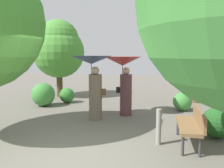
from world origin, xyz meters
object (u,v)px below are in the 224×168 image
at_px(tree_near_left, 59,48).
at_px(path_marker_post, 159,127).
at_px(park_bench, 192,123).
at_px(person_left, 93,73).
at_px(person_right, 124,72).
at_px(tree_mid_right, 200,20).

distance_m(tree_near_left, path_marker_post, 7.65).
height_order(park_bench, path_marker_post, path_marker_post).
relative_size(person_left, person_right, 1.02).
distance_m(person_left, person_right, 1.14).
bearing_deg(person_right, park_bench, -140.94).
relative_size(person_right, path_marker_post, 2.39).
bearing_deg(path_marker_post, tree_near_left, 132.68).
bearing_deg(person_left, park_bench, -120.76).
bearing_deg(tree_near_left, person_right, -37.90).
bearing_deg(person_left, tree_mid_right, -46.07).
relative_size(person_right, park_bench, 1.33).
bearing_deg(tree_mid_right, person_right, -133.62).
height_order(person_right, park_bench, person_right).
relative_size(park_bench, path_marker_post, 1.79).
height_order(park_bench, tree_mid_right, tree_mid_right).
bearing_deg(person_right, tree_mid_right, -44.89).
relative_size(park_bench, tree_near_left, 0.40).
distance_m(park_bench, tree_mid_right, 6.13).
distance_m(person_right, tree_near_left, 4.82).
xyz_separation_m(person_left, path_marker_post, (2.13, -1.78, -1.07)).
bearing_deg(park_bench, tree_mid_right, 170.20).
distance_m(park_bench, path_marker_post, 0.76).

